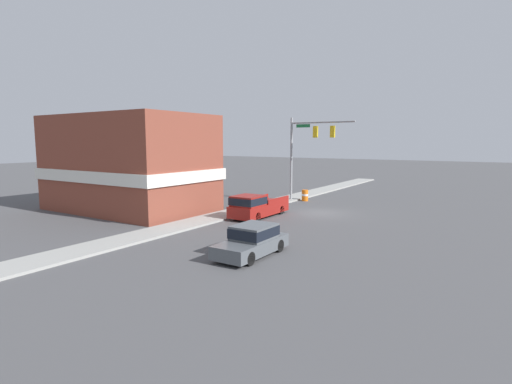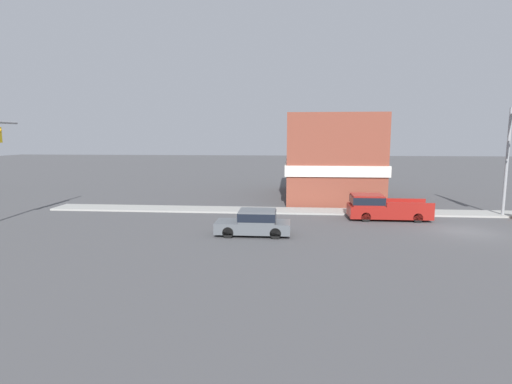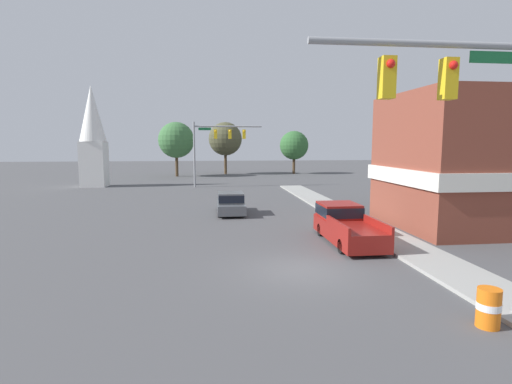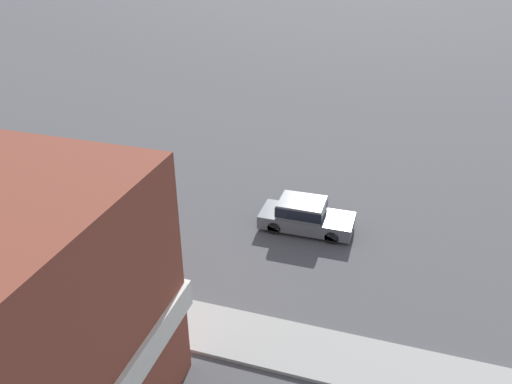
# 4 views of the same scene
# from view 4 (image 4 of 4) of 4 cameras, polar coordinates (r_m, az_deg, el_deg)

# --- Properties ---
(ground_plane) EXTENTS (200.00, 200.00, 0.00)m
(ground_plane) POSITION_cam_4_polar(r_m,az_deg,el_deg) (28.05, -22.34, -1.83)
(ground_plane) COLOR #4C4C4F
(car_lead) EXTENTS (1.87, 4.45, 1.53)m
(car_lead) POSITION_cam_4_polar(r_m,az_deg,el_deg) (24.02, 5.57, -2.61)
(car_lead) COLOR black
(car_lead) RESTS_ON ground
(pickup_truck_parked) EXTENTS (2.04, 5.62, 1.78)m
(pickup_truck_parked) POSITION_cam_4_polar(r_m,az_deg,el_deg) (22.95, -19.01, -5.55)
(pickup_truck_parked) COLOR black
(pickup_truck_parked) RESTS_ON ground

